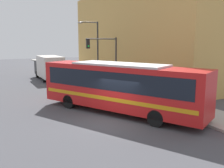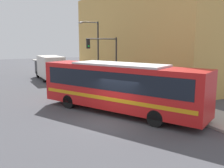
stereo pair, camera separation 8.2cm
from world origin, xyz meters
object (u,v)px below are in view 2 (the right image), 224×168
delivery_truck (49,67)px  city_bus (119,85)px  pedestrian_near_corner (123,79)px  traffic_light_pole (106,54)px  street_lamp (96,46)px  parking_meter (109,77)px  fire_hydrant (132,89)px

delivery_truck → city_bus: bearing=-87.6°
city_bus → pedestrian_near_corner: size_ratio=6.55×
traffic_light_pole → pedestrian_near_corner: 3.13m
delivery_truck → pedestrian_near_corner: bearing=-62.5°
delivery_truck → pedestrian_near_corner: (5.14, -9.88, -0.58)m
traffic_light_pole → street_lamp: size_ratio=0.73×
city_bus → delivery_truck: city_bus is taller
street_lamp → pedestrian_near_corner: street_lamp is taller
delivery_truck → traffic_light_pole: size_ratio=1.39×
parking_meter → traffic_light_pole: bearing=-128.7°
street_lamp → parking_meter: bearing=-88.7°
delivery_truck → street_lamp: bearing=-47.0°
delivery_truck → parking_meter: delivery_truck is taller
city_bus → pedestrian_near_corner: 8.51m
fire_hydrant → street_lamp: size_ratio=0.11×
city_bus → delivery_truck: (-0.70, 17.09, -0.32)m
delivery_truck → fire_hydrant: bearing=-70.6°
city_bus → pedestrian_near_corner: bearing=31.0°
city_bus → fire_hydrant: (3.74, 4.44, -1.42)m
city_bus → fire_hydrant: size_ratio=15.16×
street_lamp → traffic_light_pole: bearing=-101.1°
delivery_truck → fire_hydrant: delivery_truck is taller
fire_hydrant → parking_meter: (0.00, 4.53, 0.51)m
street_lamp → pedestrian_near_corner: bearing=-81.5°
fire_hydrant → city_bus: bearing=-130.1°
city_bus → pedestrian_near_corner: (4.44, 7.21, -0.90)m
parking_meter → street_lamp: size_ratio=0.19×
fire_hydrant → parking_meter: bearing=90.0°
city_bus → parking_meter: size_ratio=8.81×
parking_meter → pedestrian_near_corner: pedestrian_near_corner is taller
parking_meter → pedestrian_near_corner: (0.70, -1.76, 0.02)m
delivery_truck → parking_meter: bearing=-61.3°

